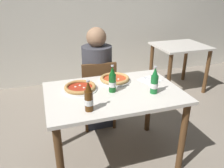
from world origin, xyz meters
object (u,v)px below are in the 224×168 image
object	(u,v)px
dining_table_main	(114,103)
dining_table_background	(180,55)
pizza_margherita_near	(115,79)
pizza_marinara_far	(80,88)
diner_seated	(98,81)
chair_behind_table	(98,90)
beer_bottle_center	(89,98)
beer_bottle_left	(112,81)
beer_bottle_right	(154,82)
napkin_with_cutlery	(150,80)

from	to	relation	value
dining_table_main	dining_table_background	bearing A→B (deg)	39.84
pizza_margherita_near	pizza_marinara_far	xyz separation A→B (m)	(-0.36, -0.10, 0.00)
diner_seated	dining_table_background	xyz separation A→B (m)	(1.53, 0.63, 0.01)
dining_table_main	chair_behind_table	bearing A→B (deg)	88.82
diner_seated	beer_bottle_center	distance (m)	1.01
dining_table_main	diner_seated	world-z (taller)	diner_seated
diner_seated	beer_bottle_left	xyz separation A→B (m)	(-0.03, -0.66, 0.27)
diner_seated	pizza_marinara_far	size ratio (longest dim) A/B	3.92
chair_behind_table	beer_bottle_left	bearing A→B (deg)	91.70
dining_table_background	beer_bottle_left	distance (m)	2.04
beer_bottle_right	beer_bottle_left	bearing A→B (deg)	157.61
chair_behind_table	napkin_with_cutlery	xyz separation A→B (m)	(0.41, -0.48, 0.27)
dining_table_background	beer_bottle_center	xyz separation A→B (m)	(-1.83, -1.55, 0.26)
dining_table_main	chair_behind_table	world-z (taller)	chair_behind_table
dining_table_main	pizza_marinara_far	bearing A→B (deg)	155.67
pizza_marinara_far	beer_bottle_left	world-z (taller)	beer_bottle_left
diner_seated	pizza_margherita_near	xyz separation A→B (m)	(0.07, -0.44, 0.19)
chair_behind_table	beer_bottle_center	size ratio (longest dim) A/B	3.44
pizza_margherita_near	beer_bottle_left	bearing A→B (deg)	-113.25
diner_seated	pizza_marinara_far	xyz separation A→B (m)	(-0.30, -0.53, 0.19)
beer_bottle_center	napkin_with_cutlery	distance (m)	0.81
napkin_with_cutlery	pizza_margherita_near	bearing A→B (deg)	164.88
beer_bottle_right	dining_table_main	bearing A→B (deg)	156.72
chair_behind_table	beer_bottle_right	distance (m)	0.89
diner_seated	dining_table_background	distance (m)	1.65
diner_seated	napkin_with_cutlery	size ratio (longest dim) A/B	5.22
beer_bottle_right	pizza_margherita_near	bearing A→B (deg)	123.50
beer_bottle_left	beer_bottle_right	size ratio (longest dim) A/B	1.00
chair_behind_table	diner_seated	distance (m)	0.11
chair_behind_table	dining_table_background	world-z (taller)	chair_behind_table
pizza_margherita_near	pizza_marinara_far	world-z (taller)	same
dining_table_main	beer_bottle_center	world-z (taller)	beer_bottle_center
dining_table_main	napkin_with_cutlery	bearing A→B (deg)	17.29
dining_table_main	napkin_with_cutlery	size ratio (longest dim) A/B	5.18
pizza_marinara_far	beer_bottle_center	distance (m)	0.40
diner_seated	beer_bottle_center	bearing A→B (deg)	-107.96
pizza_margherita_near	beer_bottle_left	distance (m)	0.26
pizza_marinara_far	beer_bottle_left	size ratio (longest dim) A/B	1.25
dining_table_main	pizza_margherita_near	size ratio (longest dim) A/B	3.85
dining_table_main	napkin_with_cutlery	xyz separation A→B (m)	(0.42, 0.13, 0.12)
beer_bottle_left	dining_table_main	bearing A→B (deg)	4.12
beer_bottle_center	beer_bottle_right	xyz separation A→B (m)	(0.60, 0.12, 0.00)
napkin_with_cutlery	diner_seated	bearing A→B (deg)	127.35
dining_table_background	pizza_marinara_far	distance (m)	2.17
chair_behind_table	pizza_margherita_near	size ratio (longest dim) A/B	2.73
pizza_marinara_far	diner_seated	bearing A→B (deg)	61.05
dining_table_main	beer_bottle_center	bearing A→B (deg)	-137.12
dining_table_main	beer_bottle_left	distance (m)	0.22
chair_behind_table	pizza_margherita_near	bearing A→B (deg)	104.41
napkin_with_cutlery	beer_bottle_right	bearing A→B (deg)	-110.04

